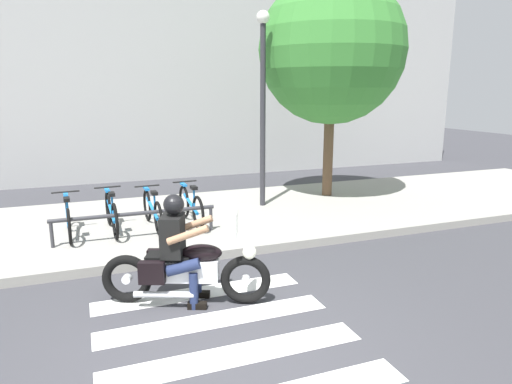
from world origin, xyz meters
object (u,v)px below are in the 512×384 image
object	(u,v)px
rider	(179,242)
bike_rack	(135,216)
tree_near_rack	(332,50)
motorcycle	(186,269)
bicycle_2	(152,210)
bicycle_3	(191,206)
street_lamp	(263,94)
bicycle_0	(68,217)
bicycle_1	(111,213)

from	to	relation	value
rider	bike_rack	size ratio (longest dim) A/B	0.51
rider	tree_near_rack	xyz separation A→B (m)	(4.56, 4.30, 2.78)
motorcycle	tree_near_rack	distance (m)	6.98
bicycle_2	bike_rack	world-z (taller)	bicycle_2
motorcycle	bicycle_3	xyz separation A→B (m)	(0.75, 3.04, 0.05)
bicycle_3	bike_rack	xyz separation A→B (m)	(-1.11, -0.55, 0.05)
rider	bicycle_3	distance (m)	3.13
street_lamp	tree_near_rack	distance (m)	2.17
bicycle_0	bicycle_2	bearing A→B (deg)	0.01
bicycle_3	bike_rack	distance (m)	1.24
bicycle_0	bicycle_1	bearing A→B (deg)	-0.04
bicycle_0	tree_near_rack	world-z (taller)	tree_near_rack
bike_rack	bicycle_0	bearing A→B (deg)	153.38
bicycle_1	bicycle_3	bearing A→B (deg)	-0.00
rider	bicycle_0	size ratio (longest dim) A/B	0.89
bike_rack	street_lamp	xyz separation A→B (m)	(2.96, 1.44, 2.06)
bicycle_0	tree_near_rack	size ratio (longest dim) A/B	0.30
rider	bike_rack	world-z (taller)	rider
bike_rack	tree_near_rack	world-z (taller)	tree_near_rack
bicycle_1	bike_rack	size ratio (longest dim) A/B	0.59
bicycle_0	bike_rack	size ratio (longest dim) A/B	0.57
bicycle_0	tree_near_rack	xyz separation A→B (m)	(5.95, 1.29, 3.11)
motorcycle	bike_rack	world-z (taller)	motorcycle
bicycle_2	tree_near_rack	bearing A→B (deg)	16.09
bike_rack	tree_near_rack	xyz separation A→B (m)	(4.84, 1.84, 3.05)
tree_near_rack	bike_rack	bearing A→B (deg)	-159.14
rider	bicycle_3	xyz separation A→B (m)	(0.82, 3.00, -0.32)
bicycle_3	bike_rack	bearing A→B (deg)	-153.39
rider	bike_rack	xyz separation A→B (m)	(-0.28, 2.45, -0.27)
rider	street_lamp	bearing A→B (deg)	55.54
rider	bicycle_1	world-z (taller)	rider
bicycle_3	motorcycle	bearing A→B (deg)	-103.89
bike_rack	tree_near_rack	distance (m)	6.01
bicycle_0	bicycle_2	size ratio (longest dim) A/B	0.97
rider	bicycle_0	xyz separation A→B (m)	(-1.39, 3.00, -0.33)
bicycle_0	street_lamp	bearing A→B (deg)	12.36
bicycle_2	street_lamp	bearing A→B (deg)	18.98
bicycle_2	tree_near_rack	xyz separation A→B (m)	(4.47, 1.29, 3.11)
bike_rack	tree_near_rack	bearing A→B (deg)	20.86
motorcycle	bicycle_3	distance (m)	3.13
street_lamp	bike_rack	bearing A→B (deg)	-153.96
bicycle_1	bicycle_2	xyz separation A→B (m)	(0.74, 0.00, -0.01)
bicycle_1	tree_near_rack	xyz separation A→B (m)	(5.21, 1.29, 3.10)
bike_rack	motorcycle	bearing A→B (deg)	-81.87
bicycle_1	bike_rack	xyz separation A→B (m)	(0.37, -0.55, 0.05)
rider	bicycle_1	size ratio (longest dim) A/B	0.87
bicycle_0	bike_rack	xyz separation A→B (m)	(1.11, -0.55, 0.06)
bicycle_2	bicycle_1	bearing A→B (deg)	-179.94
bicycle_1	street_lamp	distance (m)	4.04
tree_near_rack	bicycle_1	bearing A→B (deg)	-166.08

